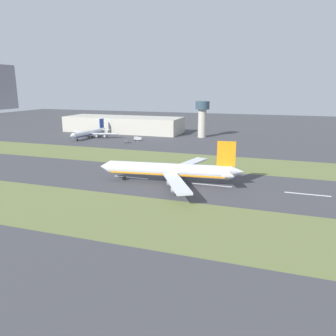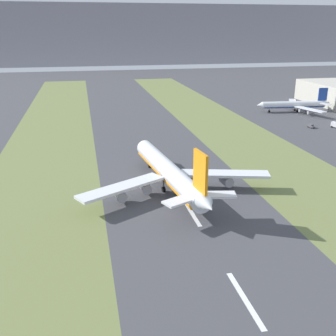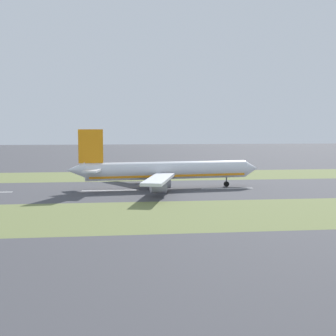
# 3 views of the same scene
# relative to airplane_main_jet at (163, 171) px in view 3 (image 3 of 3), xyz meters

# --- Properties ---
(ground_plane) EXTENTS (800.00, 800.00, 0.00)m
(ground_plane) POSITION_rel_airplane_main_jet_xyz_m (2.45, -1.17, -6.02)
(ground_plane) COLOR #424247
(grass_median_west) EXTENTS (40.00, 600.00, 0.01)m
(grass_median_west) POSITION_rel_airplane_main_jet_xyz_m (-42.55, -1.17, -6.02)
(grass_median_west) COLOR olive
(grass_median_west) RESTS_ON ground
(grass_median_east) EXTENTS (40.00, 600.00, 0.01)m
(grass_median_east) POSITION_rel_airplane_main_jet_xyz_m (47.45, -1.17, -6.02)
(grass_median_east) COLOR olive
(grass_median_east) RESTS_ON ground
(centreline_dash_mid) EXTENTS (1.20, 18.00, 0.01)m
(centreline_dash_mid) POSITION_rel_airplane_main_jet_xyz_m (2.45, -18.11, -6.01)
(centreline_dash_mid) COLOR silver
(centreline_dash_mid) RESTS_ON ground
(centreline_dash_far) EXTENTS (1.20, 18.00, 0.01)m
(centreline_dash_far) POSITION_rel_airplane_main_jet_xyz_m (2.45, 21.89, -6.01)
(centreline_dash_far) COLOR silver
(centreline_dash_far) RESTS_ON ground
(airplane_main_jet) EXTENTS (63.62, 67.16, 20.20)m
(airplane_main_jet) POSITION_rel_airplane_main_jet_xyz_m (0.00, 0.00, 0.00)
(airplane_main_jet) COLOR silver
(airplane_main_jet) RESTS_ON ground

